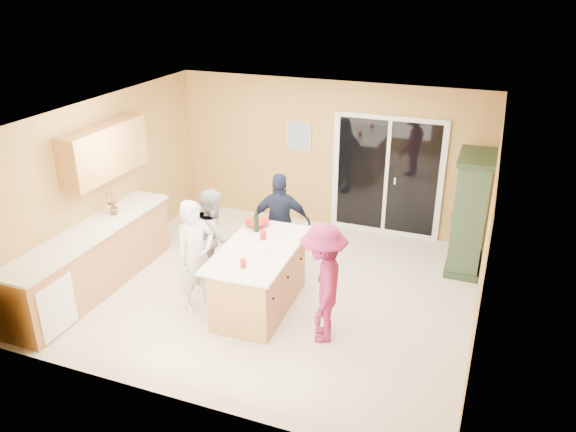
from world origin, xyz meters
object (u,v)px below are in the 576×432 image
(green_hutch, at_px, (470,215))
(woman_white, at_px, (196,256))
(woman_grey, at_px, (214,237))
(woman_navy, at_px, (281,222))
(woman_magenta, at_px, (323,284))
(kitchen_island, at_px, (259,280))

(green_hutch, xyz_separation_m, woman_white, (-3.32, -2.46, -0.11))
(woman_grey, bearing_deg, green_hutch, -88.39)
(woman_navy, xyz_separation_m, woman_magenta, (1.14, -1.50, 0.00))
(green_hutch, height_order, woman_white, green_hutch)
(green_hutch, xyz_separation_m, woman_navy, (-2.66, -1.04, -0.12))
(woman_white, height_order, woman_grey, woman_white)
(green_hutch, distance_m, woman_magenta, 2.96)
(green_hutch, bearing_deg, woman_grey, -152.70)
(kitchen_island, xyz_separation_m, woman_grey, (-0.89, 0.43, 0.30))
(woman_white, distance_m, woman_magenta, 1.80)
(woman_grey, distance_m, woman_navy, 1.04)
(woman_white, bearing_deg, woman_magenta, -63.51)
(green_hutch, bearing_deg, woman_white, -143.43)
(woman_grey, bearing_deg, kitchen_island, -141.50)
(woman_grey, relative_size, woman_navy, 0.94)
(woman_white, relative_size, woman_grey, 1.07)
(green_hutch, distance_m, woman_white, 4.13)
(woman_navy, distance_m, woman_magenta, 1.88)
(green_hutch, distance_m, woman_grey, 3.84)
(woman_white, relative_size, woman_magenta, 1.01)
(woman_navy, bearing_deg, kitchen_island, 80.43)
(kitchen_island, distance_m, woman_white, 0.91)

